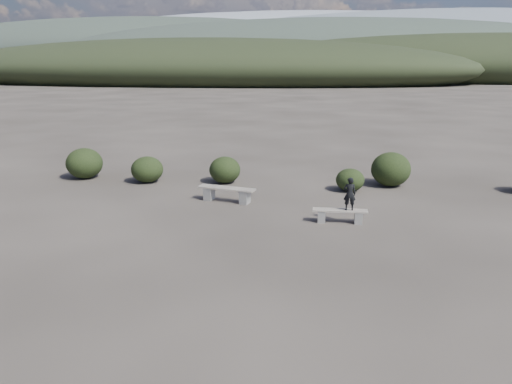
# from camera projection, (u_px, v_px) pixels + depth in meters

# --- Properties ---
(ground) EXTENTS (1200.00, 1200.00, 0.00)m
(ground) POSITION_uv_depth(u_px,v_px,m) (255.00, 285.00, 10.59)
(ground) COLOR #2F2924
(ground) RESTS_ON ground
(bench_left) EXTENTS (2.00, 0.83, 0.49)m
(bench_left) POSITION_uv_depth(u_px,v_px,m) (227.00, 193.00, 16.70)
(bench_left) COLOR slate
(bench_left) RESTS_ON ground
(bench_right) EXTENTS (1.60, 0.35, 0.40)m
(bench_right) POSITION_uv_depth(u_px,v_px,m) (340.00, 215.00, 14.55)
(bench_right) COLOR slate
(bench_right) RESTS_ON ground
(seated_person) EXTENTS (0.37, 0.25, 0.98)m
(seated_person) POSITION_uv_depth(u_px,v_px,m) (350.00, 194.00, 14.36)
(seated_person) COLOR black
(seated_person) RESTS_ON bench_right
(shrub_a) EXTENTS (1.23, 1.23, 1.01)m
(shrub_a) POSITION_uv_depth(u_px,v_px,m) (147.00, 169.00, 19.29)
(shrub_a) COLOR black
(shrub_a) RESTS_ON ground
(shrub_b) EXTENTS (1.20, 1.20, 1.03)m
(shrub_b) POSITION_uv_depth(u_px,v_px,m) (225.00, 170.00, 19.19)
(shrub_b) COLOR black
(shrub_b) RESTS_ON ground
(shrub_c) EXTENTS (1.03, 1.03, 0.82)m
(shrub_c) POSITION_uv_depth(u_px,v_px,m) (350.00, 180.00, 18.02)
(shrub_c) COLOR black
(shrub_c) RESTS_ON ground
(shrub_d) EXTENTS (1.47, 1.47, 1.28)m
(shrub_d) POSITION_uv_depth(u_px,v_px,m) (391.00, 169.00, 18.70)
(shrub_d) COLOR black
(shrub_d) RESTS_ON ground
(shrub_f) EXTENTS (1.43, 1.43, 1.21)m
(shrub_f) POSITION_uv_depth(u_px,v_px,m) (84.00, 163.00, 19.93)
(shrub_f) COLOR black
(shrub_f) RESTS_ON ground
(mountain_ridges) EXTENTS (500.00, 400.00, 56.00)m
(mountain_ridges) POSITION_uv_depth(u_px,v_px,m) (317.00, 49.00, 333.07)
(mountain_ridges) COLOR black
(mountain_ridges) RESTS_ON ground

